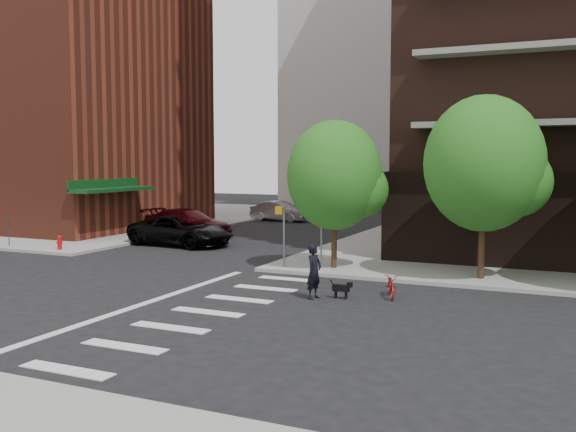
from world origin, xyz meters
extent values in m
plane|color=black|center=(0.00, 0.00, 0.00)|extent=(120.00, 120.00, 0.00)
cube|color=gray|center=(-24.50, 23.50, 0.07)|extent=(31.00, 33.00, 0.15)
cube|color=silver|center=(3.00, -6.00, 0.01)|extent=(2.40, 0.50, 0.01)
cube|color=silver|center=(3.00, -4.00, 0.01)|extent=(2.40, 0.50, 0.01)
cube|color=silver|center=(3.00, -2.00, 0.01)|extent=(2.40, 0.50, 0.01)
cube|color=silver|center=(3.00, 0.00, 0.01)|extent=(2.40, 0.50, 0.01)
cube|color=silver|center=(3.00, 2.00, 0.01)|extent=(2.40, 0.50, 0.01)
cube|color=silver|center=(3.00, 4.00, 0.01)|extent=(2.40, 0.50, 0.01)
cube|color=silver|center=(3.00, 6.00, 0.01)|extent=(2.40, 0.50, 0.01)
cube|color=silver|center=(0.50, 0.00, 0.01)|extent=(0.30, 13.00, 0.01)
cube|color=maroon|center=(-22.00, 18.00, 10.15)|extent=(20.00, 15.00, 20.00)
cube|color=#0C3814|center=(-11.30, 13.00, 2.95)|extent=(1.40, 6.00, 0.20)
cylinder|color=#301E11|center=(4.00, 8.50, 1.30)|extent=(0.24, 0.24, 2.30)
sphere|color=#235B19|center=(4.00, 8.50, 4.05)|extent=(4.00, 4.00, 4.00)
cylinder|color=#301E11|center=(10.00, 8.50, 1.45)|extent=(0.24, 0.24, 2.60)
sphere|color=#235B19|center=(10.00, 8.50, 4.55)|extent=(4.50, 4.50, 4.50)
cylinder|color=slate|center=(2.00, 7.80, 1.45)|extent=(0.10, 0.10, 2.60)
cube|color=gold|center=(1.80, 7.80, 2.55)|extent=(0.32, 0.25, 0.32)
cylinder|color=slate|center=(3.50, 8.30, 1.25)|extent=(0.08, 0.08, 2.20)
cube|color=gold|center=(3.50, 8.15, 2.15)|extent=(0.64, 0.02, 0.64)
cylinder|color=#A50C0C|center=(-10.50, 7.80, 0.45)|extent=(0.22, 0.22, 0.60)
sphere|color=#A50C0C|center=(-10.50, 7.80, 0.76)|extent=(0.24, 0.24, 0.24)
cylinder|color=black|center=(-14.00, 7.80, 0.70)|extent=(0.05, 0.05, 1.10)
cube|color=black|center=(-14.00, 7.80, 1.36)|extent=(0.10, 0.08, 0.22)
imported|color=black|center=(-6.41, 12.53, 0.82)|extent=(3.24, 6.12, 1.64)
imported|color=#3B050B|center=(-8.20, 15.99, 0.85)|extent=(2.81, 5.99, 1.69)
imported|color=#94969B|center=(-7.34, 27.35, 0.75)|extent=(1.98, 4.70, 1.51)
imported|color=maroon|center=(7.58, 4.45, 0.42)|extent=(1.09, 1.70, 0.84)
imported|color=black|center=(5.26, 3.15, 0.93)|extent=(0.75, 0.56, 1.86)
cube|color=black|center=(6.08, 3.54, 0.37)|extent=(0.58, 0.19, 0.23)
cube|color=black|center=(6.40, 3.54, 0.50)|extent=(0.17, 0.14, 0.17)
cylinder|color=black|center=(6.25, 3.60, 0.13)|extent=(0.06, 0.06, 0.25)
cylinder|color=black|center=(5.91, 3.49, 0.13)|extent=(0.06, 0.06, 0.25)
camera|label=1|loc=(13.29, -16.68, 4.72)|focal=40.00mm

